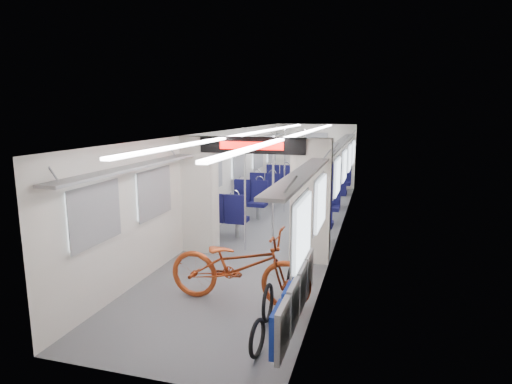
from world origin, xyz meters
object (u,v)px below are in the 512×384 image
at_px(seat_bay_far_left, 273,183).
at_px(stanchion_far_right, 304,172).
at_px(stanchion_far_left, 285,171).
at_px(seat_bay_far_right, 334,183).
at_px(bike_hoop_b, 268,304).
at_px(bike_hoop_a, 257,340).
at_px(seat_bay_near_right, 317,209).
at_px(flip_bench, 295,296).
at_px(stanchion_near_left, 245,194).
at_px(seat_bay_near_left, 239,205).
at_px(stanchion_near_right, 273,195).
at_px(bike_hoop_c, 290,284).
at_px(bicycle, 239,266).

xyz_separation_m(seat_bay_far_left, stanchion_far_right, (1.27, -1.70, 0.61)).
bearing_deg(stanchion_far_left, seat_bay_far_right, 59.73).
bearing_deg(bike_hoop_b, bike_hoop_a, -83.66).
xyz_separation_m(seat_bay_near_right, seat_bay_far_right, (-0.00, 3.72, 0.03)).
distance_m(bike_hoop_a, stanchion_far_left, 7.25).
bearing_deg(seat_bay_far_left, flip_bench, -74.39).
bearing_deg(seat_bay_far_right, stanchion_near_left, -102.40).
relative_size(seat_bay_near_right, seat_bay_far_left, 0.97).
distance_m(seat_bay_near_left, seat_bay_far_right, 4.25).
bearing_deg(stanchion_near_left, bike_hoop_a, -70.56).
height_order(flip_bench, stanchion_near_right, stanchion_near_right).
bearing_deg(bike_hoop_a, seat_bay_far_left, 102.66).
bearing_deg(seat_bay_near_right, flip_bench, -85.10).
relative_size(seat_bay_far_left, stanchion_far_right, 0.89).
xyz_separation_m(stanchion_near_right, stanchion_far_right, (0.06, 3.26, 0.00)).
xyz_separation_m(bike_hoop_c, seat_bay_near_left, (-2.00, 3.62, 0.33)).
height_order(flip_bench, seat_bay_far_right, seat_bay_far_right).
relative_size(seat_bay_far_right, stanchion_near_right, 0.95).
bearing_deg(bicycle, bike_hoop_c, -62.66).
relative_size(stanchion_near_left, stanchion_near_right, 1.00).
bearing_deg(stanchion_far_left, seat_bay_far_left, 114.52).
xyz_separation_m(bike_hoop_a, stanchion_near_right, (-0.73, 3.69, 0.95)).
bearing_deg(seat_bay_far_left, bike_hoop_a, -77.34).
bearing_deg(seat_bay_near_left, seat_bay_far_left, 90.00).
distance_m(seat_bay_far_right, stanchion_far_left, 2.37).
bearing_deg(stanchion_far_right, stanchion_near_left, -100.24).
bearing_deg(flip_bench, seat_bay_far_right, 92.79).
height_order(bike_hoop_b, stanchion_near_left, stanchion_near_left).
bearing_deg(seat_bay_near_left, stanchion_far_right, 53.24).
bearing_deg(seat_bay_far_right, seat_bay_near_right, -90.00).
bearing_deg(flip_bench, seat_bay_near_left, 115.55).
distance_m(stanchion_near_left, stanchion_far_left, 3.48).
bearing_deg(bike_hoop_c, stanchion_near_left, 123.81).
relative_size(seat_bay_far_right, stanchion_far_right, 0.95).
relative_size(flip_bench, seat_bay_far_left, 1.05).
xyz_separation_m(bike_hoop_c, seat_bay_far_right, (-0.13, 7.44, 0.34)).
xyz_separation_m(bike_hoop_a, bike_hoop_c, (0.05, 1.63, 0.02)).
height_order(bicycle, bike_hoop_c, bicycle).
distance_m(bike_hoop_b, bike_hoop_c, 0.79).
relative_size(flip_bench, seat_bay_near_right, 1.08).
relative_size(seat_bay_near_right, stanchion_far_left, 0.86).
height_order(seat_bay_near_left, seat_bay_near_right, seat_bay_near_left).
xyz_separation_m(flip_bench, bike_hoop_c, (-0.29, 1.17, -0.36)).
bearing_deg(stanchion_far_right, bike_hoop_b, -84.62).
height_order(bike_hoop_b, seat_bay_far_left, seat_bay_far_left).
distance_m(bicycle, seat_bay_near_right, 4.10).
distance_m(bike_hoop_c, seat_bay_near_right, 3.73).
height_order(seat_bay_near_left, stanchion_far_left, stanchion_far_left).
distance_m(bike_hoop_a, bike_hoop_c, 1.63).
xyz_separation_m(flip_bench, stanchion_near_left, (-1.62, 3.15, 0.57)).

